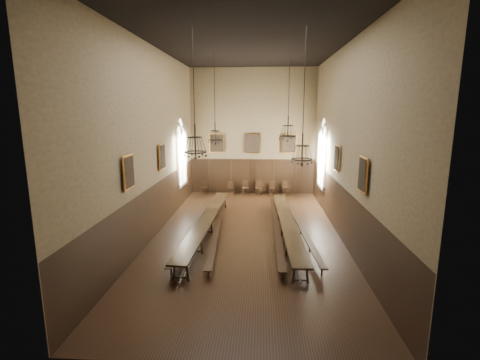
# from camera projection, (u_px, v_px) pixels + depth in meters

# --- Properties ---
(floor) EXTENTS (9.00, 18.00, 0.02)m
(floor) POSITION_uv_depth(u_px,v_px,m) (247.00, 235.00, 17.09)
(floor) COLOR black
(floor) RESTS_ON ground
(ceiling) EXTENTS (9.00, 18.00, 0.02)m
(ceiling) POSITION_uv_depth(u_px,v_px,m) (248.00, 41.00, 15.33)
(ceiling) COLOR black
(ceiling) RESTS_ON ground
(wall_back) EXTENTS (9.00, 0.02, 9.00)m
(wall_back) POSITION_uv_depth(u_px,v_px,m) (253.00, 132.00, 25.03)
(wall_back) COLOR #816E4F
(wall_back) RESTS_ON ground
(wall_front) EXTENTS (9.00, 0.02, 9.00)m
(wall_front) POSITION_uv_depth(u_px,v_px,m) (230.00, 182.00, 7.39)
(wall_front) COLOR #816E4F
(wall_front) RESTS_ON ground
(wall_left) EXTENTS (0.02, 18.00, 9.00)m
(wall_left) POSITION_uv_depth(u_px,v_px,m) (153.00, 143.00, 16.49)
(wall_left) COLOR #816E4F
(wall_left) RESTS_ON ground
(wall_right) EXTENTS (0.02, 18.00, 9.00)m
(wall_right) POSITION_uv_depth(u_px,v_px,m) (345.00, 144.00, 15.93)
(wall_right) COLOR #816E4F
(wall_right) RESTS_ON ground
(wainscot_panelling) EXTENTS (9.00, 18.00, 2.50)m
(wainscot_panelling) POSITION_uv_depth(u_px,v_px,m) (247.00, 210.00, 16.85)
(wainscot_panelling) COLOR black
(wainscot_panelling) RESTS_ON floor
(table_left) EXTENTS (1.13, 10.74, 0.84)m
(table_left) POSITION_uv_depth(u_px,v_px,m) (207.00, 226.00, 17.09)
(table_left) COLOR black
(table_left) RESTS_ON floor
(table_right) EXTENTS (1.04, 10.43, 0.81)m
(table_right) POSITION_uv_depth(u_px,v_px,m) (287.00, 228.00, 16.79)
(table_right) COLOR black
(table_right) RESTS_ON floor
(bench_left_outer) EXTENTS (0.32, 9.87, 0.44)m
(bench_left_outer) POSITION_uv_depth(u_px,v_px,m) (194.00, 227.00, 17.29)
(bench_left_outer) COLOR black
(bench_left_outer) RESTS_ON floor
(bench_left_inner) EXTENTS (0.89, 9.91, 0.45)m
(bench_left_inner) POSITION_uv_depth(u_px,v_px,m) (217.00, 229.00, 17.12)
(bench_left_inner) COLOR black
(bench_left_inner) RESTS_ON floor
(bench_right_inner) EXTENTS (0.35, 10.28, 0.46)m
(bench_right_inner) POSITION_uv_depth(u_px,v_px,m) (276.00, 228.00, 17.16)
(bench_right_inner) COLOR black
(bench_right_inner) RESTS_ON floor
(bench_right_outer) EXTENTS (0.91, 9.57, 0.43)m
(bench_right_outer) POSITION_uv_depth(u_px,v_px,m) (301.00, 229.00, 17.12)
(bench_right_outer) COLOR black
(bench_right_outer) RESTS_ON floor
(chair_0) EXTENTS (0.51, 0.51, 0.95)m
(chair_0) POSITION_uv_depth(u_px,v_px,m) (204.00, 190.00, 25.54)
(chair_0) COLOR black
(chair_0) RESTS_ON floor
(chair_2) EXTENTS (0.51, 0.51, 0.93)m
(chair_2) POSITION_uv_depth(u_px,v_px,m) (231.00, 190.00, 25.43)
(chair_2) COLOR black
(chair_2) RESTS_ON floor
(chair_3) EXTENTS (0.51, 0.51, 0.95)m
(chair_3) POSITION_uv_depth(u_px,v_px,m) (246.00, 190.00, 25.48)
(chair_3) COLOR black
(chair_3) RESTS_ON floor
(chair_4) EXTENTS (0.47, 0.47, 0.98)m
(chair_4) POSITION_uv_depth(u_px,v_px,m) (259.00, 190.00, 25.33)
(chair_4) COLOR black
(chair_4) RESTS_ON floor
(chair_5) EXTENTS (0.47, 0.47, 0.95)m
(chair_5) POSITION_uv_depth(u_px,v_px,m) (272.00, 191.00, 25.31)
(chair_5) COLOR black
(chair_5) RESTS_ON floor
(chair_6) EXTENTS (0.50, 0.50, 1.02)m
(chair_6) POSITION_uv_depth(u_px,v_px,m) (286.00, 191.00, 25.20)
(chair_6) COLOR black
(chair_6) RESTS_ON floor
(chandelier_back_left) EXTENTS (0.78, 0.78, 4.71)m
(chandelier_back_left) POSITION_uv_depth(u_px,v_px,m) (215.00, 134.00, 18.79)
(chandelier_back_left) COLOR black
(chandelier_back_left) RESTS_ON ceiling
(chandelier_back_right) EXTENTS (0.87, 0.87, 4.47)m
(chandelier_back_right) POSITION_uv_depth(u_px,v_px,m) (288.00, 131.00, 17.98)
(chandelier_back_right) COLOR black
(chandelier_back_right) RESTS_ON ceiling
(chandelier_front_left) EXTENTS (0.89, 0.89, 4.75)m
(chandelier_front_left) POSITION_uv_depth(u_px,v_px,m) (195.00, 144.00, 13.46)
(chandelier_front_left) COLOR black
(chandelier_front_left) RESTS_ON ceiling
(chandelier_front_right) EXTENTS (0.81, 0.81, 5.00)m
(chandelier_front_right) POSITION_uv_depth(u_px,v_px,m) (302.00, 150.00, 13.35)
(chandelier_front_right) COLOR black
(chandelier_front_right) RESTS_ON ceiling
(portrait_back_0) EXTENTS (1.10, 0.12, 1.40)m
(portrait_back_0) POSITION_uv_depth(u_px,v_px,m) (217.00, 143.00, 25.22)
(portrait_back_0) COLOR orange
(portrait_back_0) RESTS_ON wall_back
(portrait_back_1) EXTENTS (1.10, 0.12, 1.40)m
(portrait_back_1) POSITION_uv_depth(u_px,v_px,m) (253.00, 143.00, 25.06)
(portrait_back_1) COLOR orange
(portrait_back_1) RESTS_ON wall_back
(portrait_back_2) EXTENTS (1.10, 0.12, 1.40)m
(portrait_back_2) POSITION_uv_depth(u_px,v_px,m) (289.00, 143.00, 24.90)
(portrait_back_2) COLOR orange
(portrait_back_2) RESTS_ON wall_back
(portrait_left_0) EXTENTS (0.12, 1.00, 1.30)m
(portrait_left_0) POSITION_uv_depth(u_px,v_px,m) (162.00, 157.00, 17.62)
(portrait_left_0) COLOR orange
(portrait_left_0) RESTS_ON wall_left
(portrait_left_1) EXTENTS (0.12, 1.00, 1.30)m
(portrait_left_1) POSITION_uv_depth(u_px,v_px,m) (129.00, 172.00, 13.21)
(portrait_left_1) COLOR orange
(portrait_left_1) RESTS_ON wall_left
(portrait_right_0) EXTENTS (0.12, 1.00, 1.30)m
(portrait_right_0) POSITION_uv_depth(u_px,v_px,m) (337.00, 158.00, 17.08)
(portrait_right_0) COLOR orange
(portrait_right_0) RESTS_ON wall_right
(portrait_right_1) EXTENTS (0.12, 1.00, 1.30)m
(portrait_right_1) POSITION_uv_depth(u_px,v_px,m) (363.00, 175.00, 12.67)
(portrait_right_1) COLOR orange
(portrait_right_1) RESTS_ON wall_right
(window_right) EXTENTS (0.20, 2.20, 4.60)m
(window_right) POSITION_uv_depth(u_px,v_px,m) (322.00, 153.00, 21.54)
(window_right) COLOR white
(window_right) RESTS_ON wall_right
(window_left) EXTENTS (0.20, 2.20, 4.60)m
(window_left) POSITION_uv_depth(u_px,v_px,m) (181.00, 152.00, 22.09)
(window_left) COLOR white
(window_left) RESTS_ON wall_left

